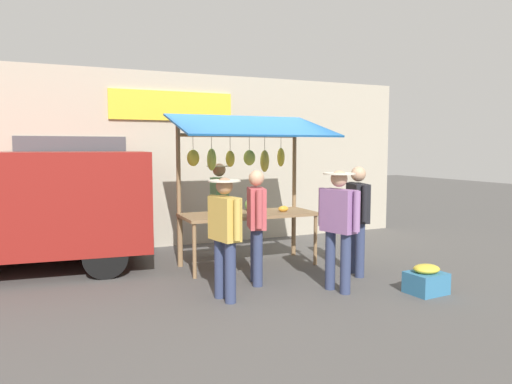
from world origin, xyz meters
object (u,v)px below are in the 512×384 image
Objects in this scene: shopper_in_striped_shirt at (225,229)px; market_stall at (247,172)px; shopper_with_ponytail at (338,220)px; vendor_with_sunhat at (219,202)px; shopper_with_shopping_bag at (256,219)px; shopper_in_grey_tee at (358,212)px; produce_crate_near at (426,280)px.

market_stall is at bearing -43.42° from shopper_in_striped_shirt.
market_stall reaches higher than shopper_with_ponytail.
shopper_with_shopping_bag is (0.06, 1.76, -0.05)m from vendor_with_sunhat.
shopper_with_ponytail is at bearing 145.57° from shopper_in_grey_tee.
shopper_with_ponytail is 0.96m from shopper_in_grey_tee.
shopper_in_striped_shirt is at bearing 58.39° from market_stall.
vendor_with_sunhat is at bearing 14.40° from shopper_with_shopping_bag.
market_stall is 2.01m from shopper_with_ponytail.
produce_crate_near is (-0.29, 1.16, -0.79)m from shopper_in_grey_tee.
shopper_with_ponytail is 1.16m from shopper_with_shopping_bag.
vendor_with_sunhat is 2.48m from shopper_in_grey_tee.
shopper_in_grey_tee is at bearing -93.23° from shopper_in_striped_shirt.
produce_crate_near is at bearing 123.35° from market_stall.
market_stall is at bearing -56.65° from produce_crate_near.
shopper_in_striped_shirt is at bearing -17.66° from produce_crate_near.
shopper_in_grey_tee is at bearing -80.20° from shopper_with_shopping_bag.
market_stall reaches higher than shopper_in_striped_shirt.
market_stall is 1.50× the size of shopper_in_grey_tee.
shopper_in_grey_tee is at bearing 43.61° from vendor_with_sunhat.
shopper_in_striped_shirt is 2.79m from produce_crate_near.
shopper_in_grey_tee is 3.23× the size of produce_crate_near.
shopper_in_grey_tee reaches higher than shopper_with_ponytail.
shopper_with_ponytail is at bearing 106.49° from market_stall.
vendor_with_sunhat is 1.02× the size of shopper_with_ponytail.
shopper_with_shopping_bag is (-0.67, -0.53, 0.02)m from shopper_in_striped_shirt.
market_stall reaches higher than produce_crate_near.
shopper_with_shopping_bag is (0.85, -0.79, -0.03)m from shopper_with_ponytail.
vendor_with_sunhat reaches higher than shopper_with_ponytail.
shopper_with_ponytail is 0.99× the size of shopper_in_grey_tee.
shopper_with_shopping_bag is (0.31, 1.06, -0.61)m from market_stall.
shopper_with_ponytail is 1.01× the size of shopper_with_shopping_bag.
produce_crate_near is at bearing 35.79° from vendor_with_sunhat.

